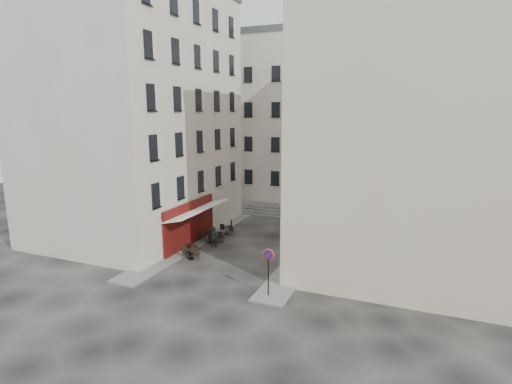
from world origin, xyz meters
The scene contains 18 objects.
ground centered at (0.00, 0.00, 0.00)m, with size 90.00×90.00×0.00m, color black.
sidewalk_left centered at (-4.50, 4.00, 0.06)m, with size 2.00×22.00×0.12m, color slate.
sidewalk_right centered at (4.50, 3.00, 0.06)m, with size 2.00×18.00×0.12m, color slate.
building_left centered at (-10.50, 3.00, 10.31)m, with size 12.20×16.20×20.60m.
building_right centered at (10.50, 3.50, 9.31)m, with size 12.20×14.20×18.60m.
building_back centered at (-1.00, 19.00, 9.31)m, with size 18.20×10.20×18.60m.
cafe_storefront centered at (-4.32, 1.00, 1.88)m, with size 1.74×7.30×3.50m.
stone_steps centered at (0.00, 12.57, 0.40)m, with size 9.00×3.15×0.80m.
bollard_near centered at (-3.25, -1.00, 0.53)m, with size 0.12×0.12×0.98m.
bollard_mid centered at (-3.25, 2.50, 0.53)m, with size 0.12×0.12×0.98m.
bollard_far centered at (-3.25, 6.00, 0.53)m, with size 0.12×0.12×0.98m.
no_parking_sign centered at (4.30, -4.96, 2.00)m, with size 0.65×0.11×2.83m.
bistro_table_a centered at (-2.81, -1.52, 0.47)m, with size 1.31×0.62×0.92m.
bistro_table_b centered at (-3.20, -0.72, 0.43)m, with size 1.19×0.56×0.83m.
bistro_table_c centered at (-3.60, 2.12, 0.46)m, with size 1.29×0.61×0.91m.
bistro_table_d centered at (-2.97, 2.58, 0.47)m, with size 1.32×0.62×0.93m.
bistro_table_e centered at (-2.99, 4.65, 0.45)m, with size 1.26×0.59×0.89m.
pedestrian centered at (-2.56, 1.43, 0.82)m, with size 0.60×0.39×1.65m, color black.
Camera 1 is at (11.58, -24.68, 10.32)m, focal length 28.00 mm.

